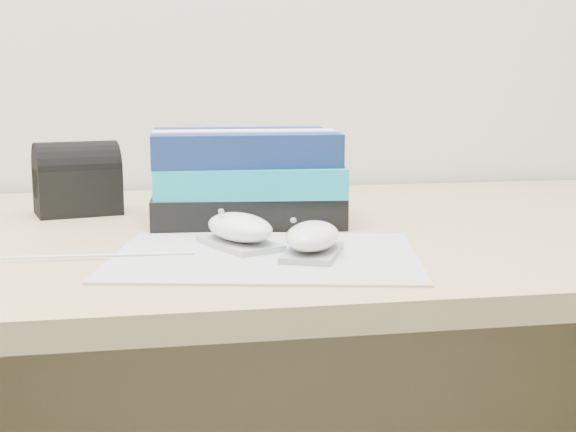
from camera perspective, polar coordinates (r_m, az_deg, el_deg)
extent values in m
cube|color=tan|center=(1.13, 4.22, -1.28)|extent=(1.60, 0.80, 0.03)
cube|color=tan|center=(1.59, 0.53, -11.68)|extent=(1.52, 0.03, 0.35)
cube|color=#93939B|center=(0.92, -1.63, -2.83)|extent=(0.39, 0.34, 0.00)
cube|color=#AFAFB2|center=(0.96, -3.44, -1.98)|extent=(0.10, 0.13, 0.01)
ellipsoid|color=white|center=(0.96, -3.45, -0.79)|extent=(0.10, 0.13, 0.03)
ellipsoid|color=#9B9B9E|center=(0.95, -4.78, 0.33)|extent=(0.01, 0.01, 0.01)
cube|color=#98979A|center=(0.91, 1.74, -2.60)|extent=(0.09, 0.12, 0.01)
ellipsoid|color=white|center=(0.91, 1.74, -1.42)|extent=(0.09, 0.12, 0.03)
ellipsoid|color=gray|center=(0.90, 0.38, -0.30)|extent=(0.01, 0.01, 0.01)
cylinder|color=white|center=(0.93, -14.38, -2.76)|extent=(0.25, 0.02, 0.00)
cube|color=black|center=(1.15, -3.02, 0.76)|extent=(0.28, 0.23, 0.04)
cube|color=#10A5B7|center=(1.15, -2.76, 2.80)|extent=(0.28, 0.23, 0.04)
cube|color=navy|center=(1.15, -3.22, 4.95)|extent=(0.26, 0.21, 0.04)
cube|color=white|center=(1.12, -3.09, 6.05)|extent=(0.26, 0.06, 0.00)
cube|color=black|center=(1.25, -14.74, 1.74)|extent=(0.14, 0.11, 0.07)
cylinder|color=black|center=(1.24, -14.80, 3.23)|extent=(0.14, 0.11, 0.08)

